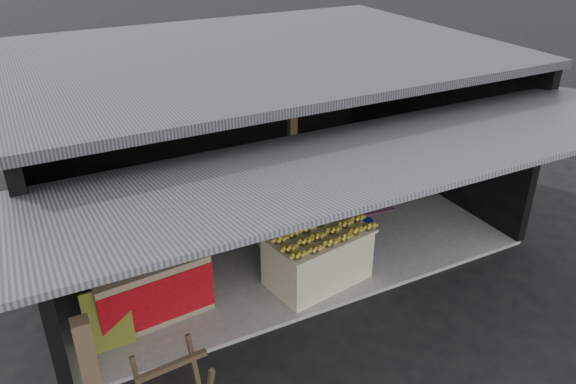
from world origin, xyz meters
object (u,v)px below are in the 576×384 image
banana_table (318,257)px  water_barrel (362,236)px  plastic_chair (371,179)px  neighbor_stall (149,285)px  sawhorse (174,384)px  white_crate (293,216)px

banana_table → water_barrel: banana_table is taller
water_barrel → plastic_chair: size_ratio=0.60×
neighbor_stall → sawhorse: 1.74m
plastic_chair → banana_table: bearing=-132.8°
white_crate → plastic_chair: bearing=21.1°
sawhorse → water_barrel: bearing=21.5°
white_crate → plastic_chair: white_crate is taller
white_crate → sawhorse: (-2.64, -2.33, -0.13)m
white_crate → water_barrel: white_crate is taller
white_crate → water_barrel: size_ratio=2.32×
banana_table → plastic_chair: bearing=28.9°
banana_table → neighbor_stall: 2.34m
white_crate → sawhorse: 3.52m
banana_table → neighbor_stall: neighbor_stall is taller
white_crate → water_barrel: bearing=-30.2°
sawhorse → white_crate: bearing=36.7°
water_barrel → plastic_chair: 1.64m
water_barrel → sawhorse: bearing=-153.8°
banana_table → water_barrel: size_ratio=3.31×
water_barrel → plastic_chair: plastic_chair is taller
white_crate → plastic_chair: 2.06m
neighbor_stall → water_barrel: neighbor_stall is taller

